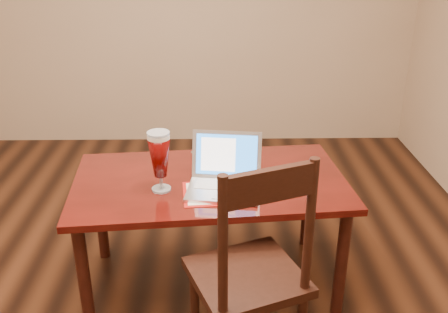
{
  "coord_description": "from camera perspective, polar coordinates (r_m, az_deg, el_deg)",
  "views": [
    {
      "loc": [
        0.43,
        -2.09,
        1.86
      ],
      "look_at": [
        0.47,
        0.23,
        0.82
      ],
      "focal_mm": 40.0,
      "sensor_mm": 36.0,
      "label": 1
    }
  ],
  "objects": [
    {
      "name": "dining_table",
      "position": [
        2.67,
        -1.82,
        -3.87
      ],
      "size": [
        1.5,
        0.93,
        0.99
      ],
      "rotation": [
        0.0,
        0.0,
        0.09
      ],
      "color": "#4C0E0A",
      "rests_on": "ground"
    },
    {
      "name": "dining_chair",
      "position": [
        2.22,
        3.07,
        -13.35
      ],
      "size": [
        0.59,
        0.58,
        1.09
      ],
      "rotation": [
        0.0,
        0.0,
        0.38
      ],
      "color": "black",
      "rests_on": "ground"
    }
  ]
}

